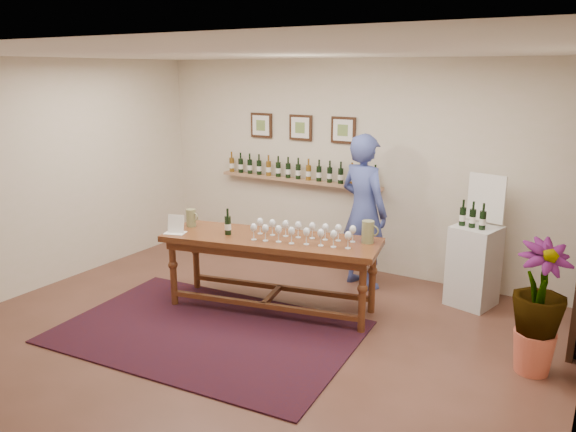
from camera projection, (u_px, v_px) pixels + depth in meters
The scene contains 14 objects.
ground at pixel (248, 336), 5.76m from camera, with size 6.00×6.00×0.00m, color #4C2E21.
room_shell at pixel (509, 218), 5.97m from camera, with size 6.00×6.00×6.00m.
rug at pixel (208, 332), 5.85m from camera, with size 3.02×2.01×0.02m, color #44100C.
tasting_table at pixel (271, 248), 6.25m from camera, with size 2.52×1.25×0.86m.
table_glasses at pixel (302, 232), 6.05m from camera, with size 1.39×0.32×0.19m, color silver, non-canonical shape.
table_bottles at pixel (230, 221), 6.31m from camera, with size 0.28×0.16×0.30m, color black, non-canonical shape.
pitcher_left at pixel (191, 218), 6.62m from camera, with size 0.13×0.13×0.21m, color olive, non-canonical shape.
pitcher_right at pixel (368, 232), 5.98m from camera, with size 0.15×0.15×0.24m, color olive, non-canonical shape.
menu_card at pixel (176, 224), 6.36m from camera, with size 0.23×0.17×0.21m, color white.
display_pedestal at pixel (474, 266), 6.44m from camera, with size 0.47×0.47×0.94m, color silver.
pedestal_bottles at pixel (473, 214), 6.25m from camera, with size 0.31×0.08×0.31m, color black, non-canonical shape.
info_sign at pixel (486, 198), 6.37m from camera, with size 0.44×0.02×0.60m, color white.
potted_plant at pixel (538, 308), 4.94m from camera, with size 0.78×0.78×1.06m.
person at pixel (364, 212), 6.91m from camera, with size 0.70×0.46×1.92m, color #3A4789.
Camera 1 is at (3.06, -4.30, 2.65)m, focal length 35.00 mm.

